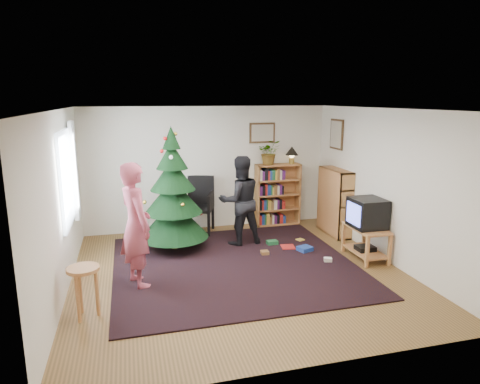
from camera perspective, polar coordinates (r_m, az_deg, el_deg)
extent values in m
plane|color=brown|center=(6.78, -0.13, -10.66)|extent=(5.00, 5.00, 0.00)
plane|color=white|center=(6.24, -0.14, 10.98)|extent=(5.00, 5.00, 0.00)
cube|color=silver|center=(8.79, -4.29, 3.18)|extent=(5.00, 0.02, 2.50)
cube|color=silver|center=(4.12, 8.82, -7.72)|extent=(5.00, 0.02, 2.50)
cube|color=silver|center=(6.26, -22.87, -1.56)|extent=(0.02, 5.00, 2.50)
cube|color=silver|center=(7.42, 18.89, 0.81)|extent=(0.02, 5.00, 2.50)
cube|color=black|center=(7.04, -0.76, -9.66)|extent=(3.80, 3.60, 0.02)
cube|color=silver|center=(6.79, -22.14, 1.69)|extent=(0.04, 1.20, 1.40)
cube|color=white|center=(7.47, -21.20, 2.67)|extent=(0.06, 0.35, 1.60)
cube|color=#4C3319|center=(8.96, 2.98, 7.88)|extent=(0.55, 0.03, 0.42)
cube|color=beige|center=(8.96, 2.98, 7.88)|extent=(0.47, 0.01, 0.34)
cube|color=#4C3319|center=(8.80, 12.77, 7.52)|extent=(0.03, 0.50, 0.60)
cube|color=beige|center=(8.80, 12.77, 7.52)|extent=(0.01, 0.42, 0.52)
cylinder|color=#3F2816|center=(7.80, -8.69, -6.73)|extent=(0.12, 0.12, 0.23)
cone|color=black|center=(7.66, -8.80, -3.49)|extent=(1.21, 1.21, 0.68)
cone|color=black|center=(7.56, -8.90, -0.49)|extent=(1.02, 1.02, 0.61)
cone|color=black|center=(7.48, -9.00, 2.31)|extent=(0.78, 0.78, 0.54)
cone|color=black|center=(7.43, -9.09, 4.87)|extent=(0.55, 0.55, 0.47)
cone|color=black|center=(7.40, -9.17, 7.19)|extent=(0.31, 0.31, 0.39)
cube|color=#B37C40|center=(9.13, 5.03, -0.32)|extent=(0.95, 0.30, 1.30)
cube|color=#B37C40|center=(9.01, 5.11, 3.62)|extent=(0.95, 0.30, 0.03)
cube|color=#B37C40|center=(8.67, 12.52, -1.26)|extent=(0.30, 0.95, 1.30)
cube|color=#B37C40|center=(8.54, 12.72, 2.88)|extent=(0.30, 0.95, 0.03)
cube|color=#B37C40|center=(7.48, 16.51, -4.63)|extent=(0.47, 0.84, 0.04)
cube|color=#B37C40|center=(7.15, 16.59, -7.75)|extent=(0.05, 0.05, 0.51)
cube|color=#B37C40|center=(7.36, 19.32, -7.35)|extent=(0.05, 0.05, 0.51)
cube|color=#B37C40|center=(7.78, 13.62, -5.92)|extent=(0.05, 0.05, 0.51)
cube|color=#B37C40|center=(7.98, 16.20, -5.61)|extent=(0.05, 0.05, 0.51)
cube|color=#B37C40|center=(7.60, 16.32, -7.59)|extent=(0.43, 0.80, 0.03)
cube|color=black|center=(7.59, 16.35, -7.19)|extent=(0.30, 0.25, 0.08)
cube|color=black|center=(7.41, 16.64, -2.68)|extent=(0.51, 0.56, 0.49)
cube|color=#5967F2|center=(7.28, 14.90, -2.84)|extent=(0.01, 0.43, 0.35)
cube|color=black|center=(8.59, -5.75, -2.19)|extent=(0.78, 0.78, 0.05)
cube|color=black|center=(8.78, -6.08, 0.23)|extent=(0.59, 0.25, 0.61)
cube|color=black|center=(8.35, -7.28, -4.42)|extent=(0.06, 0.06, 0.50)
cube|color=black|center=(8.44, -3.55, -4.17)|extent=(0.06, 0.06, 0.50)
cube|color=black|center=(8.88, -7.76, -3.42)|extent=(0.06, 0.06, 0.50)
cube|color=black|center=(8.96, -4.25, -3.19)|extent=(0.06, 0.06, 0.50)
cylinder|color=#B37C40|center=(5.60, -20.21, -9.61)|extent=(0.39, 0.39, 0.04)
cylinder|color=#B37C40|center=(5.71, -18.52, -12.59)|extent=(0.05, 0.05, 0.61)
cylinder|color=#B37C40|center=(5.84, -20.57, -12.16)|extent=(0.05, 0.05, 0.61)
cylinder|color=#B37C40|center=(5.62, -20.80, -13.19)|extent=(0.05, 0.05, 0.61)
imported|color=#A94355|center=(6.23, -13.73, -4.31)|extent=(0.64, 0.77, 1.80)
imported|color=black|center=(7.80, 0.01, -1.17)|extent=(0.85, 0.69, 1.65)
imported|color=gray|center=(8.91, 3.93, 5.30)|extent=(0.52, 0.47, 0.51)
cylinder|color=#A57F33|center=(9.11, 6.90, 4.13)|extent=(0.11, 0.11, 0.11)
sphere|color=#FFD88C|center=(9.09, 6.92, 4.92)|extent=(0.11, 0.11, 0.11)
cone|color=black|center=(9.08, 6.93, 5.49)|extent=(0.27, 0.27, 0.18)
cube|color=#A51E19|center=(7.82, 6.41, -7.20)|extent=(0.20, 0.20, 0.08)
cube|color=navy|center=(7.70, 8.64, -7.60)|extent=(0.20, 0.20, 0.08)
cube|color=#1E592D|center=(7.96, 4.31, -6.80)|extent=(0.20, 0.20, 0.08)
cube|color=gold|center=(8.23, 8.03, -6.23)|extent=(0.20, 0.20, 0.08)
cube|color=brown|center=(7.47, 3.32, -8.10)|extent=(0.20, 0.20, 0.08)
cube|color=beige|center=(7.28, 11.64, -8.90)|extent=(0.20, 0.20, 0.08)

